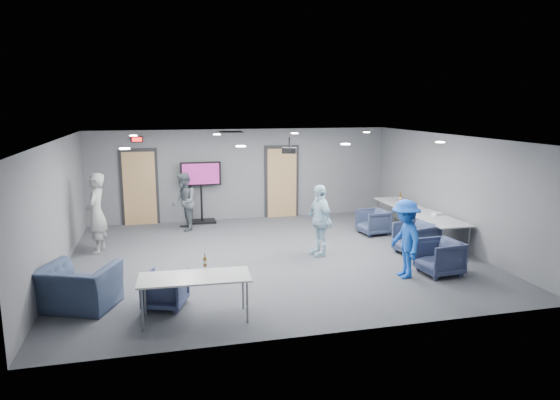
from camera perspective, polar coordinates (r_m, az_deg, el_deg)
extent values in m
plane|color=#3B3F43|center=(11.48, -0.82, -6.46)|extent=(9.00, 9.00, 0.00)
plane|color=white|center=(10.98, -0.86, 7.11)|extent=(9.00, 9.00, 0.00)
cube|color=slate|center=(15.03, -4.29, 2.94)|extent=(9.00, 0.02, 2.70)
cube|color=slate|center=(7.41, 6.18, -5.46)|extent=(9.00, 0.02, 2.70)
cube|color=slate|center=(11.06, -24.19, -0.89)|extent=(0.02, 8.00, 2.70)
cube|color=slate|center=(12.92, 19.00, 1.06)|extent=(0.02, 8.00, 2.70)
cube|color=black|center=(14.84, -15.75, 1.41)|extent=(1.06, 0.06, 2.24)
cube|color=tan|center=(14.81, -15.75, 1.27)|extent=(0.90, 0.05, 2.10)
cylinder|color=gray|center=(14.76, -14.39, 1.11)|extent=(0.04, 0.10, 0.04)
cube|color=black|center=(15.28, 0.19, 2.08)|extent=(1.06, 0.06, 2.24)
cube|color=tan|center=(15.24, 0.22, 1.95)|extent=(0.90, 0.05, 2.10)
cylinder|color=gray|center=(15.29, 1.54, 1.79)|extent=(0.04, 0.10, 0.04)
cube|color=black|center=(14.66, -16.03, 6.68)|extent=(0.32, 0.06, 0.16)
cube|color=#FF0C0C|center=(14.62, -16.04, 6.66)|extent=(0.26, 0.02, 0.11)
cube|color=black|center=(13.64, -5.61, 7.75)|extent=(0.60, 0.60, 0.03)
cylinder|color=white|center=(8.92, -17.33, 5.63)|extent=(0.18, 0.18, 0.02)
cylinder|color=white|center=(12.51, -16.42, 7.07)|extent=(0.18, 0.18, 0.02)
cylinder|color=white|center=(9.03, -4.50, 6.14)|extent=(0.18, 0.18, 0.02)
cylinder|color=white|center=(12.58, -7.21, 7.45)|extent=(0.18, 0.18, 0.02)
cylinder|color=white|center=(9.56, 7.49, 6.35)|extent=(0.18, 0.18, 0.02)
cylinder|color=white|center=(12.97, 1.67, 7.63)|extent=(0.18, 0.18, 0.02)
cylinder|color=white|center=(10.45, 17.83, 6.31)|extent=(0.18, 0.18, 0.02)
cylinder|color=white|center=(13.64, 9.87, 7.64)|extent=(0.18, 0.18, 0.02)
imported|color=gray|center=(12.32, -20.25, -1.42)|extent=(0.56, 0.75, 1.88)
imported|color=#555E66|center=(13.89, -10.92, -0.20)|extent=(0.68, 0.83, 1.59)
imported|color=silver|center=(11.43, 4.53, -2.30)|extent=(0.58, 1.02, 1.64)
imported|color=blue|center=(10.26, 14.11, -4.32)|extent=(0.66, 1.06, 1.59)
imported|color=#323C57|center=(13.54, 10.59, -2.49)|extent=(0.81, 0.79, 0.66)
imported|color=#333D59|center=(11.96, 15.29, -4.28)|extent=(0.98, 0.96, 0.75)
imported|color=#343C5A|center=(10.73, 17.74, -6.25)|extent=(0.85, 0.83, 0.72)
imported|color=#3B4467|center=(8.88, -12.97, -9.94)|extent=(0.86, 0.87, 0.62)
imported|color=#384561|center=(9.22, -22.02, -9.23)|extent=(1.48, 1.40, 0.76)
cube|color=#B4B7B9|center=(14.25, 13.40, -0.35)|extent=(0.72, 1.73, 0.03)
cylinder|color=gray|center=(14.90, 11.00, -1.21)|extent=(0.04, 0.04, 0.70)
cylinder|color=gray|center=(13.52, 13.79, -2.56)|extent=(0.04, 0.04, 0.70)
cylinder|color=gray|center=(15.14, 12.94, -1.09)|extent=(0.04, 0.04, 0.70)
cylinder|color=gray|center=(13.79, 15.86, -2.40)|extent=(0.04, 0.04, 0.70)
cube|color=#B4B7B9|center=(12.64, 17.32, -1.99)|extent=(0.82, 1.97, 0.03)
cylinder|color=gray|center=(13.32, 14.00, -2.77)|extent=(0.04, 0.04, 0.70)
cylinder|color=gray|center=(11.80, 18.10, -4.76)|extent=(0.04, 0.04, 0.70)
cylinder|color=gray|center=(13.64, 16.47, -2.58)|extent=(0.04, 0.04, 0.70)
cylinder|color=gray|center=(12.16, 20.76, -4.48)|extent=(0.04, 0.04, 0.70)
cube|color=#B4B7B9|center=(8.16, -9.74, -8.70)|extent=(1.81, 0.83, 0.03)
cylinder|color=gray|center=(8.60, -4.25, -10.11)|extent=(0.04, 0.04, 0.70)
cylinder|color=gray|center=(8.58, -15.18, -10.52)|extent=(0.04, 0.04, 0.70)
cylinder|color=gray|center=(8.07, -3.76, -11.57)|extent=(0.04, 0.04, 0.70)
cylinder|color=gray|center=(8.05, -15.47, -12.01)|extent=(0.04, 0.04, 0.70)
cylinder|color=brown|center=(8.58, -8.57, -7.00)|extent=(0.06, 0.06, 0.16)
cylinder|color=brown|center=(8.55, -8.60, -6.28)|extent=(0.02, 0.02, 0.07)
cylinder|color=beige|center=(8.58, -8.57, -7.00)|extent=(0.06, 0.06, 0.05)
cylinder|color=brown|center=(14.43, 13.60, 0.22)|extent=(0.07, 0.07, 0.19)
cylinder|color=brown|center=(14.41, 13.62, 0.76)|extent=(0.03, 0.03, 0.08)
cylinder|color=beige|center=(14.43, 13.60, 0.22)|extent=(0.07, 0.07, 0.06)
cube|color=#D14534|center=(14.42, 13.73, -0.09)|extent=(0.22, 0.18, 0.04)
cube|color=silver|center=(12.94, 17.55, -1.51)|extent=(0.28, 0.21, 0.06)
cube|color=black|center=(14.87, -8.89, -2.42)|extent=(0.78, 0.56, 0.06)
cylinder|color=black|center=(14.73, -8.97, 0.20)|extent=(0.06, 0.06, 1.33)
cube|color=black|center=(14.61, -9.05, 2.99)|extent=(1.17, 0.07, 0.69)
cube|color=#73195A|center=(14.56, -9.04, 2.96)|extent=(1.06, 0.01, 0.60)
cylinder|color=black|center=(11.28, 1.09, 6.60)|extent=(0.04, 0.04, 0.22)
cube|color=black|center=(11.30, 1.09, 5.69)|extent=(0.39, 0.37, 0.13)
cylinder|color=black|center=(11.16, 1.28, 5.62)|extent=(0.08, 0.06, 0.08)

